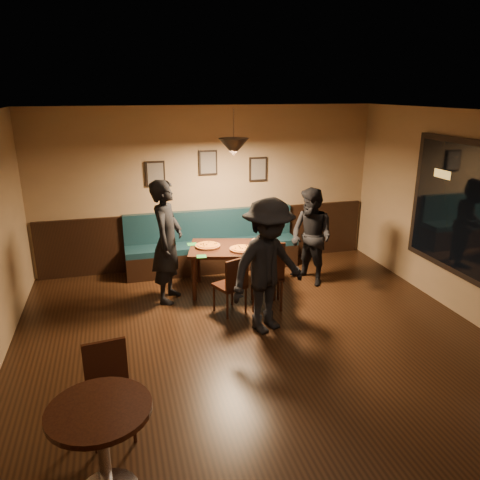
{
  "coord_description": "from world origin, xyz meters",
  "views": [
    {
      "loc": [
        -1.56,
        -4.36,
        3.04
      ],
      "look_at": [
        0.13,
        1.85,
        0.95
      ],
      "focal_mm": 34.76,
      "sensor_mm": 36.0,
      "label": 1
    }
  ],
  "objects_px": {
    "soda_glass": "(278,245)",
    "cafe_table": "(104,453)",
    "dining_table": "(234,269)",
    "chair_near_right": "(267,272)",
    "diner_left": "(167,242)",
    "tabasco_bottle": "(265,242)",
    "booth_bench": "(213,242)",
    "diner_right": "(311,237)",
    "chair_near_left": "(230,284)",
    "cafe_chair_far": "(110,394)",
    "diner_front": "(268,266)"
  },
  "relations": [
    {
      "from": "diner_right",
      "to": "chair_near_right",
      "type": "bearing_deg",
      "value": -80.07
    },
    {
      "from": "chair_near_right",
      "to": "diner_front",
      "type": "bearing_deg",
      "value": -93.84
    },
    {
      "from": "cafe_table",
      "to": "cafe_chair_far",
      "type": "distance_m",
      "value": 0.69
    },
    {
      "from": "diner_left",
      "to": "cafe_table",
      "type": "bearing_deg",
      "value": -171.76
    },
    {
      "from": "soda_glass",
      "to": "cafe_chair_far",
      "type": "bearing_deg",
      "value": -134.15
    },
    {
      "from": "chair_near_left",
      "to": "diner_front",
      "type": "distance_m",
      "value": 0.85
    },
    {
      "from": "cafe_table",
      "to": "diner_front",
      "type": "bearing_deg",
      "value": 47.3
    },
    {
      "from": "booth_bench",
      "to": "diner_right",
      "type": "relative_size",
      "value": 1.9
    },
    {
      "from": "booth_bench",
      "to": "chair_near_left",
      "type": "bearing_deg",
      "value": -93.92
    },
    {
      "from": "chair_near_right",
      "to": "diner_right",
      "type": "distance_m",
      "value": 1.17
    },
    {
      "from": "booth_bench",
      "to": "cafe_table",
      "type": "bearing_deg",
      "value": -111.74
    },
    {
      "from": "soda_glass",
      "to": "cafe_table",
      "type": "xyz_separation_m",
      "value": [
        -2.55,
        -3.26,
        -0.38
      ]
    },
    {
      "from": "cafe_chair_far",
      "to": "tabasco_bottle",
      "type": "bearing_deg",
      "value": -137.4
    },
    {
      "from": "dining_table",
      "to": "cafe_table",
      "type": "distance_m",
      "value": 4.04
    },
    {
      "from": "booth_bench",
      "to": "diner_right",
      "type": "bearing_deg",
      "value": -35.79
    },
    {
      "from": "chair_near_left",
      "to": "chair_near_right",
      "type": "xyz_separation_m",
      "value": [
        0.57,
        0.06,
        0.09
      ]
    },
    {
      "from": "cafe_table",
      "to": "soda_glass",
      "type": "bearing_deg",
      "value": 51.93
    },
    {
      "from": "dining_table",
      "to": "soda_glass",
      "type": "distance_m",
      "value": 0.8
    },
    {
      "from": "diner_right",
      "to": "soda_glass",
      "type": "bearing_deg",
      "value": -91.82
    },
    {
      "from": "chair_near_right",
      "to": "diner_left",
      "type": "relative_size",
      "value": 0.57
    },
    {
      "from": "soda_glass",
      "to": "cafe_chair_far",
      "type": "distance_m",
      "value": 3.61
    },
    {
      "from": "booth_bench",
      "to": "diner_front",
      "type": "bearing_deg",
      "value": -84.17
    },
    {
      "from": "chair_near_right",
      "to": "tabasco_bottle",
      "type": "xyz_separation_m",
      "value": [
        0.17,
        0.6,
        0.26
      ]
    },
    {
      "from": "chair_near_right",
      "to": "cafe_table",
      "type": "height_order",
      "value": "chair_near_right"
    },
    {
      "from": "diner_left",
      "to": "cafe_table",
      "type": "distance_m",
      "value": 3.64
    },
    {
      "from": "tabasco_bottle",
      "to": "diner_left",
      "type": "bearing_deg",
      "value": -179.59
    },
    {
      "from": "chair_near_right",
      "to": "tabasco_bottle",
      "type": "relative_size",
      "value": 9.15
    },
    {
      "from": "chair_near_right",
      "to": "cafe_table",
      "type": "bearing_deg",
      "value": -114.2
    },
    {
      "from": "dining_table",
      "to": "tabasco_bottle",
      "type": "height_order",
      "value": "tabasco_bottle"
    },
    {
      "from": "soda_glass",
      "to": "tabasco_bottle",
      "type": "height_order",
      "value": "soda_glass"
    },
    {
      "from": "cafe_chair_far",
      "to": "dining_table",
      "type": "bearing_deg",
      "value": -130.64
    },
    {
      "from": "tabasco_bottle",
      "to": "diner_front",
      "type": "bearing_deg",
      "value": -106.73
    },
    {
      "from": "diner_left",
      "to": "diner_right",
      "type": "distance_m",
      "value": 2.31
    },
    {
      "from": "tabasco_bottle",
      "to": "chair_near_right",
      "type": "bearing_deg",
      "value": -105.7
    },
    {
      "from": "booth_bench",
      "to": "tabasco_bottle",
      "type": "relative_size",
      "value": 26.34
    },
    {
      "from": "chair_near_left",
      "to": "cafe_chair_far",
      "type": "distance_m",
      "value": 2.71
    },
    {
      "from": "chair_near_right",
      "to": "cafe_chair_far",
      "type": "xyz_separation_m",
      "value": [
        -2.21,
        -2.21,
        -0.08
      ]
    },
    {
      "from": "booth_bench",
      "to": "soda_glass",
      "type": "xyz_separation_m",
      "value": [
        0.75,
        -1.28,
        0.29
      ]
    },
    {
      "from": "tabasco_bottle",
      "to": "cafe_table",
      "type": "height_order",
      "value": "tabasco_bottle"
    },
    {
      "from": "diner_right",
      "to": "soda_glass",
      "type": "xyz_separation_m",
      "value": [
        -0.66,
        -0.26,
        0.01
      ]
    },
    {
      "from": "diner_front",
      "to": "soda_glass",
      "type": "distance_m",
      "value": 1.16
    },
    {
      "from": "tabasco_bottle",
      "to": "cafe_chair_far",
      "type": "distance_m",
      "value": 3.7
    },
    {
      "from": "chair_near_right",
      "to": "diner_right",
      "type": "relative_size",
      "value": 0.66
    },
    {
      "from": "booth_bench",
      "to": "diner_front",
      "type": "xyz_separation_m",
      "value": [
        0.24,
        -2.32,
        0.39
      ]
    },
    {
      "from": "chair_near_right",
      "to": "diner_left",
      "type": "xyz_separation_m",
      "value": [
        -1.35,
        0.59,
        0.4
      ]
    },
    {
      "from": "cafe_chair_far",
      "to": "chair_near_right",
      "type": "bearing_deg",
      "value": -142.17
    },
    {
      "from": "diner_left",
      "to": "diner_front",
      "type": "height_order",
      "value": "diner_left"
    },
    {
      "from": "diner_right",
      "to": "diner_left",
      "type": "bearing_deg",
      "value": -112.55
    },
    {
      "from": "dining_table",
      "to": "diner_right",
      "type": "height_order",
      "value": "diner_right"
    },
    {
      "from": "chair_near_left",
      "to": "booth_bench",
      "type": "bearing_deg",
      "value": 63.43
    }
  ]
}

